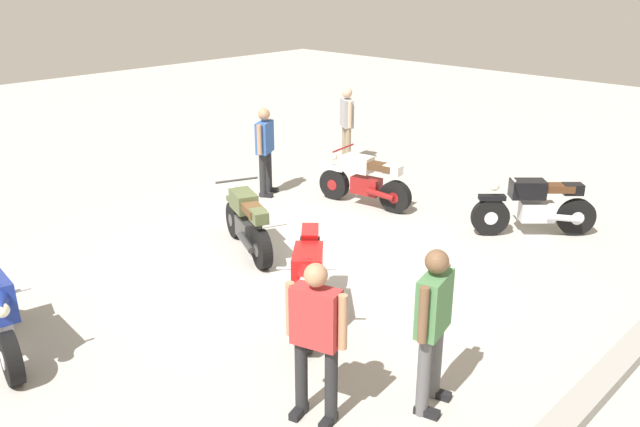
% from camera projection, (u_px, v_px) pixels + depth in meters
% --- Properties ---
extents(ground_plane, '(40.00, 40.00, 0.00)m').
position_uv_depth(ground_plane, '(302.00, 264.00, 10.09)').
color(ground_plane, '#ADAAA3').
extents(curb_edge, '(14.00, 0.30, 0.15)m').
position_uv_depth(curb_edge, '(602.00, 382.00, 7.09)').
color(curb_edge, gray).
rests_on(curb_edge, ground).
extents(motorcycle_olive_vintage, '(1.00, 1.86, 1.07)m').
position_uv_depth(motorcycle_olive_vintage, '(247.00, 223.00, 10.36)').
color(motorcycle_olive_vintage, black).
rests_on(motorcycle_olive_vintage, ground).
extents(motorcycle_black_cruiser, '(1.53, 1.60, 1.09)m').
position_uv_depth(motorcycle_black_cruiser, '(535.00, 206.00, 10.99)').
color(motorcycle_black_cruiser, black).
rests_on(motorcycle_black_cruiser, ground).
extents(motorcycle_cream_vintage, '(0.70, 1.95, 1.07)m').
position_uv_depth(motorcycle_cream_vintage, '(365.00, 181.00, 12.39)').
color(motorcycle_cream_vintage, black).
rests_on(motorcycle_cream_vintage, ground).
extents(motorcycle_red_sportbike, '(1.57, 1.45, 1.14)m').
position_uv_depth(motorcycle_red_sportbike, '(308.00, 280.00, 8.24)').
color(motorcycle_red_sportbike, black).
rests_on(motorcycle_red_sportbike, ground).
extents(person_in_gray_shirt, '(0.52, 0.60, 1.76)m').
position_uv_depth(person_in_gray_shirt, '(347.00, 120.00, 14.90)').
color(person_in_gray_shirt, gray).
rests_on(person_in_gray_shirt, ground).
extents(person_in_red_shirt, '(0.42, 0.65, 1.70)m').
position_uv_depth(person_in_red_shirt, '(316.00, 333.00, 6.32)').
color(person_in_red_shirt, '#262628').
rests_on(person_in_red_shirt, ground).
extents(person_in_green_shirt, '(0.67, 0.40, 1.75)m').
position_uv_depth(person_in_green_shirt, '(433.00, 319.00, 6.49)').
color(person_in_green_shirt, '#59595B').
rests_on(person_in_green_shirt, ground).
extents(person_in_blue_shirt, '(0.63, 0.48, 1.74)m').
position_uv_depth(person_in_blue_shirt, '(265.00, 146.00, 12.83)').
color(person_in_blue_shirt, '#262628').
rests_on(person_in_blue_shirt, ground).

